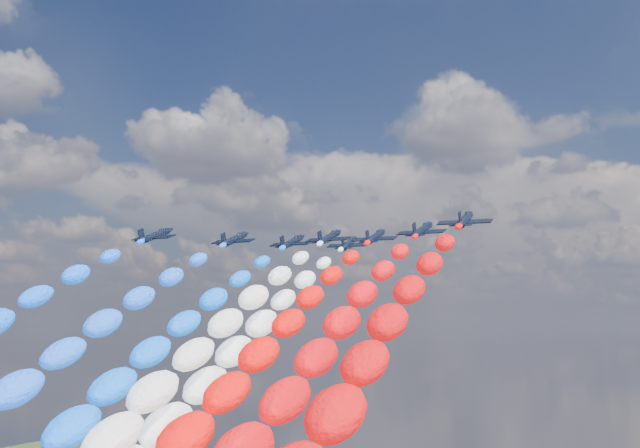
% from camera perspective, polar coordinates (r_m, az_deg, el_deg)
% --- Properties ---
extents(jet_0, '(9.69, 12.71, 6.42)m').
position_cam_1_polar(jet_0, '(163.09, -11.31, -0.78)').
color(jet_0, black).
extents(jet_1, '(9.34, 12.46, 6.42)m').
position_cam_1_polar(jet_1, '(167.74, -5.92, -1.06)').
color(jet_1, black).
extents(jet_2, '(9.63, 12.66, 6.42)m').
position_cam_1_polar(jet_2, '(172.29, -1.94, -1.25)').
color(jet_2, black).
extents(trail_2, '(7.28, 125.29, 66.16)m').
position_cam_1_polar(trail_2, '(117.30, -15.48, -13.49)').
color(trail_2, blue).
extents(jet_3, '(9.57, 12.62, 6.42)m').
position_cam_1_polar(jet_3, '(163.13, 0.64, -0.92)').
color(jet_3, black).
extents(trail_3, '(7.28, 125.29, 66.16)m').
position_cam_1_polar(trail_3, '(106.69, -12.74, -14.23)').
color(trail_3, white).
extents(jet_4, '(9.66, 12.69, 6.42)m').
position_cam_1_polar(jet_4, '(175.11, 2.01, -1.34)').
color(jet_4, black).
extents(trail_4, '(7.28, 125.29, 66.16)m').
position_cam_1_polar(trail_4, '(117.54, -9.31, -13.63)').
color(trail_4, white).
extents(jet_5, '(9.22, 12.37, 6.42)m').
position_cam_1_polar(jet_5, '(162.75, 3.83, -0.89)').
color(jet_5, black).
extents(trail_5, '(7.28, 125.29, 66.16)m').
position_cam_1_polar(trail_5, '(104.40, -7.83, -14.50)').
color(trail_5, '#F10A08').
extents(jet_6, '(9.61, 12.65, 6.42)m').
position_cam_1_polar(jet_6, '(151.88, 7.07, -0.41)').
color(jet_6, black).
extents(jet_7, '(9.28, 12.41, 6.42)m').
position_cam_1_polar(jet_7, '(138.31, 9.99, 0.30)').
color(jet_7, black).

